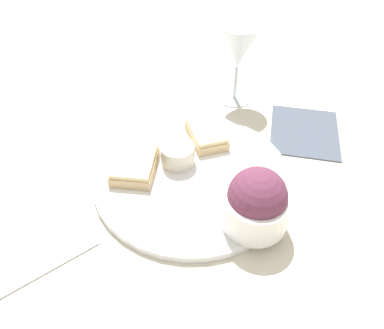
{
  "coord_description": "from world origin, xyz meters",
  "views": [
    {
      "loc": [
        0.46,
        0.03,
        0.47
      ],
      "look_at": [
        0.0,
        0.0,
        0.03
      ],
      "focal_mm": 35.0,
      "sensor_mm": 36.0,
      "label": 1
    }
  ],
  "objects_px": {
    "cheese_toast_near": "(135,164)",
    "cheese_toast_far": "(207,134)",
    "fork": "(36,276)",
    "wine_glass": "(238,49)",
    "sauce_ramekin": "(178,153)",
    "napkin": "(305,131)",
    "salad_bowl": "(256,202)"
  },
  "relations": [
    {
      "from": "wine_glass",
      "to": "cheese_toast_near",
      "type": "bearing_deg",
      "value": -34.19
    },
    {
      "from": "fork",
      "to": "cheese_toast_far",
      "type": "bearing_deg",
      "value": 143.31
    },
    {
      "from": "sauce_ramekin",
      "to": "cheese_toast_near",
      "type": "distance_m",
      "value": 0.08
    },
    {
      "from": "salad_bowl",
      "to": "cheese_toast_far",
      "type": "height_order",
      "value": "salad_bowl"
    },
    {
      "from": "sauce_ramekin",
      "to": "wine_glass",
      "type": "height_order",
      "value": "wine_glass"
    },
    {
      "from": "sauce_ramekin",
      "to": "fork",
      "type": "distance_m",
      "value": 0.29
    },
    {
      "from": "cheese_toast_far",
      "to": "salad_bowl",
      "type": "bearing_deg",
      "value": 22.91
    },
    {
      "from": "cheese_toast_near",
      "to": "napkin",
      "type": "xyz_separation_m",
      "value": [
        -0.14,
        0.31,
        -0.02
      ]
    },
    {
      "from": "fork",
      "to": "wine_glass",
      "type": "bearing_deg",
      "value": 149.19
    },
    {
      "from": "wine_glass",
      "to": "napkin",
      "type": "xyz_separation_m",
      "value": [
        0.11,
        0.14,
        -0.11
      ]
    },
    {
      "from": "cheese_toast_near",
      "to": "fork",
      "type": "relative_size",
      "value": 0.66
    },
    {
      "from": "sauce_ramekin",
      "to": "wine_glass",
      "type": "bearing_deg",
      "value": 156.25
    },
    {
      "from": "wine_glass",
      "to": "napkin",
      "type": "bearing_deg",
      "value": 51.17
    },
    {
      "from": "sauce_ramekin",
      "to": "napkin",
      "type": "height_order",
      "value": "sauce_ramekin"
    },
    {
      "from": "salad_bowl",
      "to": "sauce_ramekin",
      "type": "distance_m",
      "value": 0.18
    },
    {
      "from": "cheese_toast_near",
      "to": "wine_glass",
      "type": "distance_m",
      "value": 0.32
    },
    {
      "from": "cheese_toast_near",
      "to": "fork",
      "type": "height_order",
      "value": "cheese_toast_near"
    },
    {
      "from": "cheese_toast_near",
      "to": "wine_glass",
      "type": "height_order",
      "value": "wine_glass"
    },
    {
      "from": "sauce_ramekin",
      "to": "cheese_toast_near",
      "type": "height_order",
      "value": "sauce_ramekin"
    },
    {
      "from": "wine_glass",
      "to": "fork",
      "type": "xyz_separation_m",
      "value": [
        0.46,
        -0.28,
        -0.11
      ]
    },
    {
      "from": "cheese_toast_far",
      "to": "napkin",
      "type": "height_order",
      "value": "cheese_toast_far"
    },
    {
      "from": "salad_bowl",
      "to": "sauce_ramekin",
      "type": "xyz_separation_m",
      "value": [
        -0.12,
        -0.13,
        -0.02
      ]
    },
    {
      "from": "salad_bowl",
      "to": "napkin",
      "type": "xyz_separation_m",
      "value": [
        -0.24,
        0.11,
        -0.05
      ]
    },
    {
      "from": "fork",
      "to": "napkin",
      "type": "bearing_deg",
      "value": 130.15
    },
    {
      "from": "cheese_toast_far",
      "to": "fork",
      "type": "distance_m",
      "value": 0.37
    },
    {
      "from": "cheese_toast_near",
      "to": "wine_glass",
      "type": "bearing_deg",
      "value": 145.81
    },
    {
      "from": "sauce_ramekin",
      "to": "cheese_toast_far",
      "type": "height_order",
      "value": "sauce_ramekin"
    },
    {
      "from": "cheese_toast_near",
      "to": "cheese_toast_far",
      "type": "distance_m",
      "value": 0.15
    },
    {
      "from": "cheese_toast_far",
      "to": "wine_glass",
      "type": "bearing_deg",
      "value": 161.73
    },
    {
      "from": "sauce_ramekin",
      "to": "cheese_toast_near",
      "type": "xyz_separation_m",
      "value": [
        0.02,
        -0.07,
        -0.01
      ]
    },
    {
      "from": "sauce_ramekin",
      "to": "fork",
      "type": "bearing_deg",
      "value": -37.01
    },
    {
      "from": "napkin",
      "to": "fork",
      "type": "relative_size",
      "value": 1.17
    }
  ]
}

